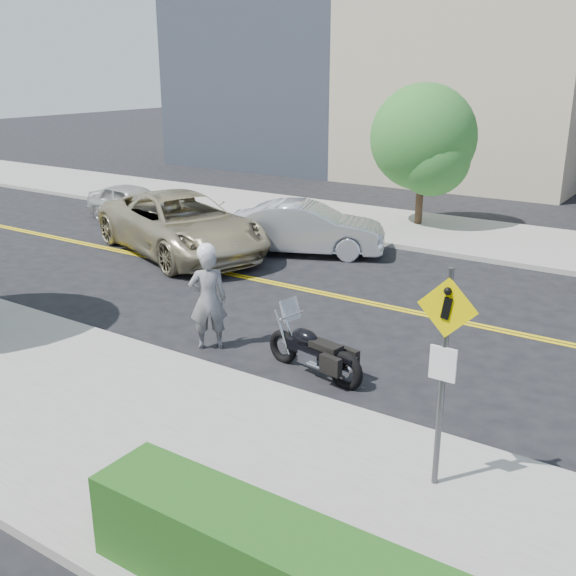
# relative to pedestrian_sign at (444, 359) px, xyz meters

# --- Properties ---
(ground_plane) EXTENTS (120.00, 120.00, 0.00)m
(ground_plane) POSITION_rel_pedestrian_sign_xyz_m (-4.20, 6.31, -1.96)
(ground_plane) COLOR black
(ground_plane) RESTS_ON ground
(sidewalk_near) EXTENTS (60.00, 5.00, 0.15)m
(sidewalk_near) POSITION_rel_pedestrian_sign_xyz_m (-4.20, -1.19, -1.89)
(sidewalk_near) COLOR #9E9B91
(sidewalk_near) RESTS_ON ground_plane
(sidewalk_far) EXTENTS (60.00, 5.00, 0.15)m
(sidewalk_far) POSITION_rel_pedestrian_sign_xyz_m (-4.20, 13.81, -1.89)
(sidewalk_far) COLOR #9E9B91
(sidewalk_far) RESTS_ON ground_plane
(pedestrian_sign) EXTENTS (0.78, 0.08, 3.00)m
(pedestrian_sign) POSITION_rel_pedestrian_sign_xyz_m (0.00, 0.00, 0.00)
(pedestrian_sign) COLOR #4C4C51
(pedestrian_sign) RESTS_ON sidewalk_near
(motorcyclist) EXTENTS (0.88, 0.87, 2.19)m
(motorcyclist) POSITION_rel_pedestrian_sign_xyz_m (-5.67, 2.12, -0.87)
(motorcyclist) COLOR #A6A5AA
(motorcyclist) RESTS_ON ground
(motorcycle) EXTENTS (2.26, 1.05, 1.32)m
(motorcycle) POSITION_rel_pedestrian_sign_xyz_m (-3.26, 2.23, -1.30)
(motorcycle) COLOR black
(motorcycle) RESTS_ON ground
(suv) EXTENTS (7.20, 5.10, 1.82)m
(suv) POSITION_rel_pedestrian_sign_xyz_m (-11.01, 7.20, -1.05)
(suv) COLOR tan
(suv) RESTS_ON ground
(parked_car_white) EXTENTS (4.19, 2.10, 1.37)m
(parked_car_white) POSITION_rel_pedestrian_sign_xyz_m (-15.42, 9.45, -1.28)
(parked_car_white) COLOR silver
(parked_car_white) RESTS_ON ground
(parked_car_silver) EXTENTS (4.97, 3.41, 1.55)m
(parked_car_silver) POSITION_rel_pedestrian_sign_xyz_m (-7.90, 9.30, -1.18)
(parked_car_silver) COLOR silver
(parked_car_silver) RESTS_ON ground
(tree_far_a) EXTENTS (3.61, 3.61, 4.94)m
(tree_far_a) POSITION_rel_pedestrian_sign_xyz_m (-6.46, 14.45, 1.16)
(tree_far_a) COLOR #382619
(tree_far_a) RESTS_ON ground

